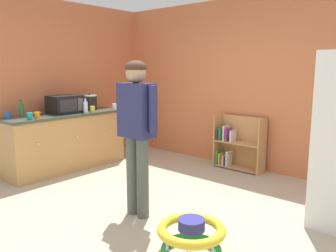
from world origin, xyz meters
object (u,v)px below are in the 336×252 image
(kitchen_counter, at_px, (66,141))
(green_glass_bottle, at_px, (21,110))
(clear_bottle, at_px, (86,107))
(white_cup, at_px, (114,106))
(banana_bunch, at_px, (38,113))
(orange_cup, at_px, (37,115))
(baby_walker, at_px, (191,236))
(teal_cup, at_px, (30,116))
(crock_pot, at_px, (90,102))
(yellow_cup, at_px, (93,109))
(standing_person, at_px, (137,124))
(blue_cup, at_px, (8,115))
(microwave, at_px, (65,104))
(bookshelf, at_px, (237,146))

(kitchen_counter, height_order, green_glass_bottle, green_glass_bottle)
(clear_bottle, xyz_separation_m, white_cup, (-0.04, 0.63, -0.05))
(banana_bunch, xyz_separation_m, green_glass_bottle, (-0.04, -0.23, 0.07))
(kitchen_counter, relative_size, orange_cup, 20.71)
(baby_walker, bearing_deg, banana_bunch, 173.53)
(banana_bunch, relative_size, teal_cup, 1.64)
(banana_bunch, relative_size, orange_cup, 1.64)
(crock_pot, distance_m, clear_bottle, 0.42)
(orange_cup, height_order, yellow_cup, same)
(baby_walker, relative_size, green_glass_bottle, 2.46)
(standing_person, xyz_separation_m, crock_pot, (-2.22, 1.03, 0.00))
(standing_person, bearing_deg, green_glass_bottle, -177.12)
(kitchen_counter, distance_m, blue_cup, 0.98)
(kitchen_counter, relative_size, baby_walker, 3.26)
(orange_cup, bearing_deg, microwave, 109.45)
(microwave, distance_m, blue_cup, 0.87)
(crock_pot, bearing_deg, green_glass_bottle, -95.05)
(green_glass_bottle, height_order, teal_cup, green_glass_bottle)
(banana_bunch, bearing_deg, baby_walker, -6.47)
(banana_bunch, relative_size, blue_cup, 1.64)
(baby_walker, distance_m, clear_bottle, 3.13)
(clear_bottle, distance_m, blue_cup, 1.14)
(teal_cup, bearing_deg, blue_cup, -152.35)
(standing_person, distance_m, white_cup, 2.39)
(yellow_cup, height_order, teal_cup, same)
(bookshelf, relative_size, teal_cup, 8.95)
(bookshelf, height_order, orange_cup, orange_cup)
(bookshelf, height_order, baby_walker, bookshelf)
(baby_walker, bearing_deg, crock_pot, 157.77)
(bookshelf, relative_size, green_glass_bottle, 3.46)
(banana_bunch, xyz_separation_m, blue_cup, (0.02, -0.46, 0.02))
(blue_cup, bearing_deg, clear_bottle, 72.93)
(crock_pot, bearing_deg, orange_cup, -76.10)
(bookshelf, bearing_deg, microwave, -139.70)
(crock_pot, bearing_deg, microwave, -82.64)
(blue_cup, bearing_deg, crock_pot, 88.34)
(standing_person, relative_size, teal_cup, 17.78)
(banana_bunch, bearing_deg, orange_cup, -29.30)
(green_glass_bottle, distance_m, blue_cup, 0.25)
(baby_walker, xyz_separation_m, blue_cup, (-3.18, -0.10, 0.79))
(kitchen_counter, distance_m, standing_person, 2.28)
(green_glass_bottle, bearing_deg, microwave, 74.90)
(banana_bunch, bearing_deg, white_cup, 75.85)
(baby_walker, relative_size, orange_cup, 6.36)
(baby_walker, distance_m, blue_cup, 3.28)
(bookshelf, bearing_deg, white_cup, -154.21)
(banana_bunch, xyz_separation_m, teal_cup, (0.33, -0.30, 0.02))
(crock_pot, relative_size, green_glass_bottle, 1.14)
(clear_bottle, relative_size, green_glass_bottle, 1.00)
(green_glass_bottle, relative_size, teal_cup, 2.59)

